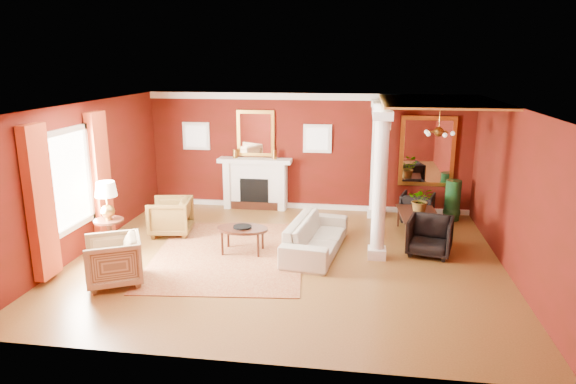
% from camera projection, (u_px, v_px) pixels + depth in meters
% --- Properties ---
extents(ground, '(8.00, 8.00, 0.00)m').
position_uv_depth(ground, '(287.00, 259.00, 9.80)').
color(ground, brown).
rests_on(ground, ground).
extents(room_shell, '(8.04, 7.04, 2.92)m').
position_uv_depth(room_shell, '(287.00, 155.00, 9.29)').
color(room_shell, '#5A100C').
rests_on(room_shell, ground).
extents(fireplace, '(1.85, 0.42, 1.29)m').
position_uv_depth(fireplace, '(255.00, 183.00, 12.99)').
color(fireplace, white).
rests_on(fireplace, ground).
extents(overmantel_mirror, '(0.95, 0.07, 1.15)m').
position_uv_depth(overmantel_mirror, '(256.00, 133.00, 12.81)').
color(overmantel_mirror, gold).
rests_on(overmantel_mirror, fireplace).
extents(flank_window_left, '(0.70, 0.07, 0.70)m').
position_uv_depth(flank_window_left, '(196.00, 136.00, 13.06)').
color(flank_window_left, white).
rests_on(flank_window_left, room_shell).
extents(flank_window_right, '(0.70, 0.07, 0.70)m').
position_uv_depth(flank_window_right, '(317.00, 139.00, 12.63)').
color(flank_window_right, white).
rests_on(flank_window_right, room_shell).
extents(left_window, '(0.21, 2.55, 2.60)m').
position_uv_depth(left_window, '(72.00, 187.00, 9.41)').
color(left_window, white).
rests_on(left_window, room_shell).
extents(column_front, '(0.36, 0.36, 2.80)m').
position_uv_depth(column_front, '(380.00, 186.00, 9.49)').
color(column_front, white).
rests_on(column_front, ground).
extents(column_back, '(0.36, 0.36, 2.80)m').
position_uv_depth(column_back, '(377.00, 159.00, 12.07)').
color(column_back, white).
rests_on(column_back, ground).
extents(header_beam, '(0.30, 3.20, 0.32)m').
position_uv_depth(header_beam, '(380.00, 112.00, 10.72)').
color(header_beam, white).
rests_on(header_beam, column_front).
extents(amber_ceiling, '(2.30, 3.40, 0.04)m').
position_uv_depth(amber_ceiling, '(439.00, 101.00, 10.35)').
color(amber_ceiling, gold).
rests_on(amber_ceiling, room_shell).
extents(dining_mirror, '(1.30, 0.07, 1.70)m').
position_uv_depth(dining_mirror, '(427.00, 151.00, 12.31)').
color(dining_mirror, gold).
rests_on(dining_mirror, room_shell).
extents(chandelier, '(0.60, 0.62, 0.75)m').
position_uv_depth(chandelier, '(439.00, 132.00, 10.55)').
color(chandelier, '#A57E33').
rests_on(chandelier, room_shell).
extents(crown_trim, '(8.00, 0.08, 0.16)m').
position_uv_depth(crown_trim, '(308.00, 97.00, 12.40)').
color(crown_trim, white).
rests_on(crown_trim, room_shell).
extents(base_trim, '(8.00, 0.08, 0.12)m').
position_uv_depth(base_trim, '(307.00, 206.00, 13.10)').
color(base_trim, white).
rests_on(base_trim, ground).
extents(rug, '(3.22, 4.06, 0.02)m').
position_uv_depth(rug, '(229.00, 254.00, 10.04)').
color(rug, maroon).
rests_on(rug, ground).
extents(sofa, '(0.96, 2.33, 0.89)m').
position_uv_depth(sofa, '(316.00, 231.00, 10.04)').
color(sofa, beige).
rests_on(sofa, ground).
extents(armchair_leopard, '(0.92, 0.96, 0.88)m').
position_uv_depth(armchair_leopard, '(170.00, 215.00, 11.08)').
color(armchair_leopard, black).
rests_on(armchair_leopard, ground).
extents(armchair_stripe, '(1.14, 1.16, 0.91)m').
position_uv_depth(armchair_stripe, '(113.00, 258.00, 8.62)').
color(armchair_stripe, tan).
rests_on(armchair_stripe, ground).
extents(coffee_table, '(1.01, 1.01, 0.51)m').
position_uv_depth(coffee_table, '(242.00, 230.00, 10.01)').
color(coffee_table, black).
rests_on(coffee_table, ground).
extents(coffee_book, '(0.14, 0.07, 0.20)m').
position_uv_depth(coffee_book, '(242.00, 223.00, 9.94)').
color(coffee_book, black).
rests_on(coffee_book, coffee_table).
extents(side_table, '(0.57, 0.57, 1.42)m').
position_uv_depth(side_table, '(107.00, 206.00, 9.93)').
color(side_table, black).
rests_on(side_table, ground).
extents(dining_table, '(0.60, 1.48, 0.81)m').
position_uv_depth(dining_table, '(420.00, 218.00, 10.94)').
color(dining_table, black).
rests_on(dining_table, ground).
extents(dining_chair_near, '(0.96, 0.92, 0.82)m').
position_uv_depth(dining_chair_near, '(430.00, 234.00, 9.92)').
color(dining_chair_near, black).
rests_on(dining_chair_near, ground).
extents(dining_chair_far, '(0.87, 0.83, 0.74)m').
position_uv_depth(dining_chair_far, '(417.00, 206.00, 12.02)').
color(dining_chair_far, black).
rests_on(dining_chair_far, ground).
extents(green_urn, '(0.41, 0.41, 0.97)m').
position_uv_depth(green_urn, '(452.00, 204.00, 12.08)').
color(green_urn, '#15421C').
rests_on(green_urn, ground).
extents(potted_plant, '(0.57, 0.62, 0.45)m').
position_uv_depth(potted_plant, '(422.00, 189.00, 10.85)').
color(potted_plant, '#26591E').
rests_on(potted_plant, dining_table).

